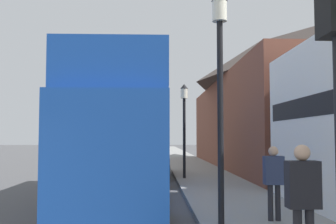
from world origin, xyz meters
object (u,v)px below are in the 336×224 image
object	(u,v)px
pedestrian_nearest	(303,193)
lamp_post_second	(184,112)
parked_car_ahead_of_bus	(151,162)
tour_bus	(125,141)
lamp_post_nearest	(220,64)
pedestrian_second	(274,176)

from	to	relation	value
pedestrian_nearest	lamp_post_second	distance (m)	12.49
parked_car_ahead_of_bus	tour_bus	bearing A→B (deg)	-95.61
parked_car_ahead_of_bus	lamp_post_nearest	size ratio (longest dim) A/B	0.86
pedestrian_second	parked_car_ahead_of_bus	bearing A→B (deg)	104.27
lamp_post_second	pedestrian_second	bearing A→B (deg)	-81.81
tour_bus	pedestrian_second	size ratio (longest dim) A/B	6.18
parked_car_ahead_of_bus	lamp_post_second	xyz separation A→B (m)	(1.52, -2.02, 2.40)
pedestrian_nearest	parked_car_ahead_of_bus	bearing A→B (deg)	99.06
parked_car_ahead_of_bus	pedestrian_second	size ratio (longest dim) A/B	2.62
tour_bus	pedestrian_nearest	size ratio (longest dim) A/B	5.82
pedestrian_nearest	lamp_post_nearest	size ratio (longest dim) A/B	0.35
parked_car_ahead_of_bus	pedestrian_nearest	bearing A→B (deg)	-80.25
tour_bus	parked_car_ahead_of_bus	world-z (taller)	tour_bus
tour_bus	pedestrian_second	xyz separation A→B (m)	(3.64, -3.91, -0.75)
lamp_post_second	lamp_post_nearest	bearing A→B (deg)	-89.76
lamp_post_nearest	tour_bus	bearing A→B (deg)	118.43
parked_car_ahead_of_bus	lamp_post_second	bearing A→B (deg)	-52.33
parked_car_ahead_of_bus	lamp_post_nearest	world-z (taller)	lamp_post_nearest
pedestrian_second	lamp_post_second	size ratio (longest dim) A/B	0.39
pedestrian_second	tour_bus	bearing A→B (deg)	132.95
tour_bus	pedestrian_nearest	world-z (taller)	tour_bus
pedestrian_second	lamp_post_nearest	world-z (taller)	lamp_post_nearest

